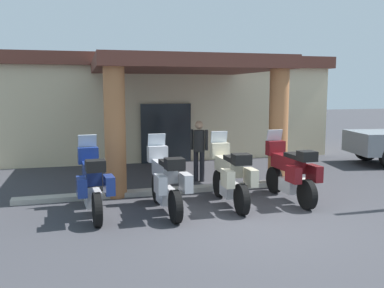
{
  "coord_description": "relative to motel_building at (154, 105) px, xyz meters",
  "views": [
    {
      "loc": [
        -3.41,
        -7.29,
        2.61
      ],
      "look_at": [
        -0.3,
        3.1,
        1.2
      ],
      "focal_mm": 39.51,
      "sensor_mm": 36.0,
      "label": 1
    }
  ],
  "objects": [
    {
      "name": "ground_plane",
      "position": [
        -0.08,
        -9.75,
        -1.99
      ],
      "size": [
        80.0,
        80.0,
        0.0
      ],
      "primitive_type": "plane",
      "color": "#38383D"
    },
    {
      "name": "motel_building",
      "position": [
        0.0,
        0.0,
        0.0
      ],
      "size": [
        13.52,
        10.6,
        3.85
      ],
      "rotation": [
        0.0,
        0.0,
        -0.03
      ],
      "color": "beige",
      "rests_on": "ground_plane"
    },
    {
      "name": "motorcycle_blue",
      "position": [
        -3.01,
        -8.27,
        -1.29
      ],
      "size": [
        0.72,
        2.21,
        1.61
      ],
      "rotation": [
        0.0,
        0.0,
        1.61
      ],
      "color": "black",
      "rests_on": "ground_plane"
    },
    {
      "name": "motorcycle_silver",
      "position": [
        -1.5,
        -8.5,
        -1.29
      ],
      "size": [
        0.71,
        2.21,
        1.61
      ],
      "rotation": [
        0.0,
        0.0,
        1.59
      ],
      "color": "black",
      "rests_on": "ground_plane"
    },
    {
      "name": "motorcycle_cream",
      "position": [
        0.0,
        -8.37,
        -1.29
      ],
      "size": [
        0.72,
        2.21,
        1.61
      ],
      "rotation": [
        0.0,
        0.0,
        1.52
      ],
      "color": "black",
      "rests_on": "ground_plane"
    },
    {
      "name": "motorcycle_maroon",
      "position": [
        1.51,
        -8.4,
        -1.29
      ],
      "size": [
        0.71,
        2.21,
        1.61
      ],
      "rotation": [
        0.0,
        0.0,
        1.56
      ],
      "color": "black",
      "rests_on": "ground_plane"
    },
    {
      "name": "pedestrian",
      "position": [
        0.1,
        -5.75,
        -0.99
      ],
      "size": [
        0.45,
        0.35,
        1.73
      ],
      "rotation": [
        0.0,
        0.0,
        0.94
      ],
      "color": "black",
      "rests_on": "ground_plane"
    },
    {
      "name": "curb_strip",
      "position": [
        -0.75,
        -6.86,
        -1.93
      ],
      "size": [
        8.02,
        0.36,
        0.12
      ],
      "primitive_type": "cube",
      "color": "#ADA89E",
      "rests_on": "ground_plane"
    }
  ]
}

